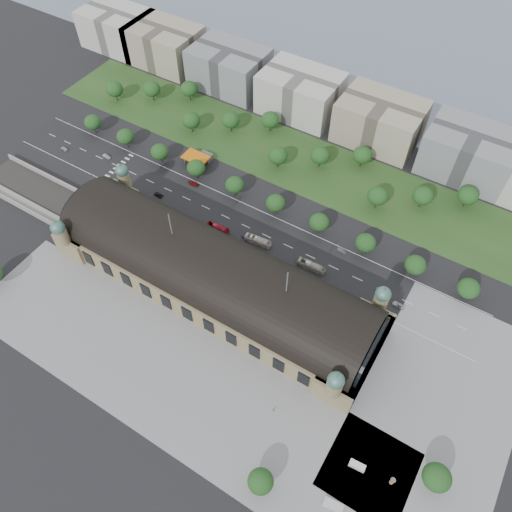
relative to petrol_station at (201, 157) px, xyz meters
The scene contains 61 objects.
ground 84.71m from the petrol_station, 50.45° to the right, with size 900.00×900.00×0.00m, color black.
station 84.98m from the petrol_station, 50.45° to the right, with size 150.00×48.40×44.30m.
track_cutting 87.79m from the petrol_station, 129.73° to the right, with size 70.00×24.00×3.10m.
plaza_south 126.63m from the petrol_station, 59.68° to the right, with size 190.00×48.00×0.12m, color gray.
plaza_east 169.97m from the petrol_station, 22.59° to the right, with size 56.00×100.00×0.12m, color gray.
road_slab 43.62m from the petrol_station, 38.82° to the right, with size 260.00×26.00×0.10m, color black.
grass_belt 47.86m from the petrol_station, 35.47° to the left, with size 300.00×45.00×0.10m, color #254B1E.
petrol_station is the anchor object (origin of this frame).
lake 238.90m from the petrol_station, 76.96° to the left, with size 700.00×320.00×0.08m, color slate.
office_0 134.70m from the petrol_station, 149.75° to the left, with size 45.00×32.00×24.00m, color beige.
office_1 102.26m from the petrol_station, 138.33° to the left, with size 45.00×32.00×24.00m, color tan.
office_2 73.13m from the petrol_station, 111.07° to the left, with size 45.00×32.00×24.00m, color gray.
office_3 72.38m from the petrol_station, 70.56° to the left, with size 45.00×32.00×24.00m, color beige.
office_4 100.64m from the petrol_station, 42.50° to the left, with size 45.00×32.00×24.00m, color tan.
office_5 141.49m from the petrol_station, 28.66° to the left, with size 45.00×32.00×24.00m, color gray.
tree_row_0 67.38m from the petrol_station, 169.47° to the right, with size 9.60×9.60×11.52m.
tree_row_1 44.08m from the petrol_station, 163.73° to the right, with size 9.60×9.60×11.52m.
tree_row_2 22.32m from the petrol_station, 145.83° to the right, with size 9.60×9.60×11.52m.
tree_row_3 14.35m from the petrol_station, 64.33° to the right, with size 9.60×9.60×11.52m.
tree_row_4 32.64m from the petrol_station, 22.33° to the right, with size 9.60×9.60×11.52m.
tree_row_5 55.47m from the petrol_station, 12.84° to the right, with size 9.60×9.60×11.52m.
tree_row_6 78.99m from the petrol_station, ahead, with size 9.60×9.60×11.52m.
tree_row_7 102.74m from the petrol_station, ahead, with size 9.60×9.60×11.52m.
tree_row_8 126.58m from the petrol_station, ahead, with size 9.60×9.60×11.52m.
tree_row_9 150.47m from the petrol_station, ahead, with size 9.60×9.60×11.52m.
tree_belt_0 78.30m from the petrol_station, 166.89° to the left, with size 10.40×10.40×12.48m.
tree_belt_1 64.57m from the petrol_station, 152.50° to the left, with size 10.40×10.40×12.48m.
tree_belt_2 56.72m from the petrol_station, 132.40° to the left, with size 10.40×10.40×12.48m.
tree_belt_3 26.54m from the petrol_station, 137.15° to the left, with size 10.40×10.40×12.48m.
tree_belt_4 30.15m from the petrol_station, 90.18° to the left, with size 10.40×10.40×12.48m.
tree_belt_5 46.08m from the petrol_station, 65.62° to the left, with size 10.40×10.40×12.48m.
tree_belt_6 42.15m from the petrol_station, 25.05° to the left, with size 10.40×10.40×12.48m.
tree_belt_7 64.40m from the petrol_station, 27.57° to the left, with size 10.40×10.40×12.48m.
tree_belt_8 86.76m from the petrol_station, 28.79° to the left, with size 10.40×10.40×12.48m.
tree_belt_9 96.68m from the petrol_station, 10.57° to the left, with size 10.40×10.40×12.48m.
tree_belt_10 117.83m from the petrol_station, 14.62° to the left, with size 10.40×10.40×12.48m.
tree_belt_11 139.39m from the petrol_station, 17.43° to the left, with size 10.40×10.40×12.48m.
tree_plaza_ne 188.65m from the petrol_station, 29.65° to the right, with size 10.00×10.00×11.69m.
tree_plaza_s 169.37m from the petrol_station, 47.72° to the right, with size 9.00×9.00×10.64m.
traffic_car_0 78.09m from the petrol_station, 155.25° to the right, with size 1.84×4.58×1.56m, color #BCBCBF.
traffic_car_1 52.79m from the petrol_station, 151.49° to the right, with size 1.68×4.83×1.59m, color #9A9DA3.
traffic_car_2 33.60m from the petrol_station, 96.33° to the right, with size 2.31×5.01×1.39m, color black.
traffic_car_3 18.90m from the petrol_station, 67.15° to the right, with size 2.22×5.45×1.58m, color maroon.
traffic_car_4 60.98m from the petrol_station, 33.77° to the right, with size 1.95×4.84×1.65m, color #1B244E.
traffic_car_5 94.58m from the petrol_station, 10.31° to the right, with size 1.58×4.54×1.50m, color #585960.
traffic_car_6 130.90m from the petrol_station, 13.81° to the right, with size 2.49×5.41×1.50m, color #BABABC.
parked_car_0 46.78m from the petrol_station, 111.81° to the right, with size 1.69×4.85×1.60m, color black.
parked_car_1 40.35m from the petrol_station, 90.87° to the right, with size 2.46×5.33×1.48m, color maroon.
parked_car_2 45.62m from the petrol_station, 76.39° to the right, with size 2.02×4.97×1.44m, color #1A1C4B.
parked_car_3 48.80m from the petrol_station, 65.28° to the right, with size 1.83×4.55×1.55m, color #4F5055.
parked_car_4 40.55m from the petrol_station, 95.76° to the right, with size 1.45×4.17×1.37m, color silver.
parked_car_5 45.79m from the petrol_station, 75.50° to the right, with size 2.68×5.81×1.61m, color gray.
parked_car_6 50.18m from the petrol_station, 62.04° to the right, with size 2.27×5.59×1.62m, color black.
bus_west 51.18m from the petrol_station, 45.82° to the right, with size 2.80×11.97×3.33m, color #B11C2F.
bus_mid 65.57m from the petrol_station, 30.51° to the right, with size 3.11×13.27×3.70m, color white.
bus_east 91.48m from the petrol_station, 21.34° to the right, with size 3.14×13.42×3.74m, color beige.
van_east 172.64m from the petrol_station, 36.18° to the right, with size 5.88×2.72×2.48m.
van_south 181.25m from the petrol_station, 40.56° to the right, with size 7.01×3.48×2.92m.
advertising_column 182.24m from the petrol_station, 33.42° to the right, with size 1.83×1.83×3.46m.
pedestrian_0 144.50m from the petrol_station, 43.83° to the right, with size 0.81×0.46×1.65m, color gray.
pedestrian_4 165.98m from the petrol_station, 47.85° to the right, with size 1.08×0.47×1.68m, color gray.
Camera 1 is at (80.39, -96.11, 185.88)m, focal length 35.00 mm.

